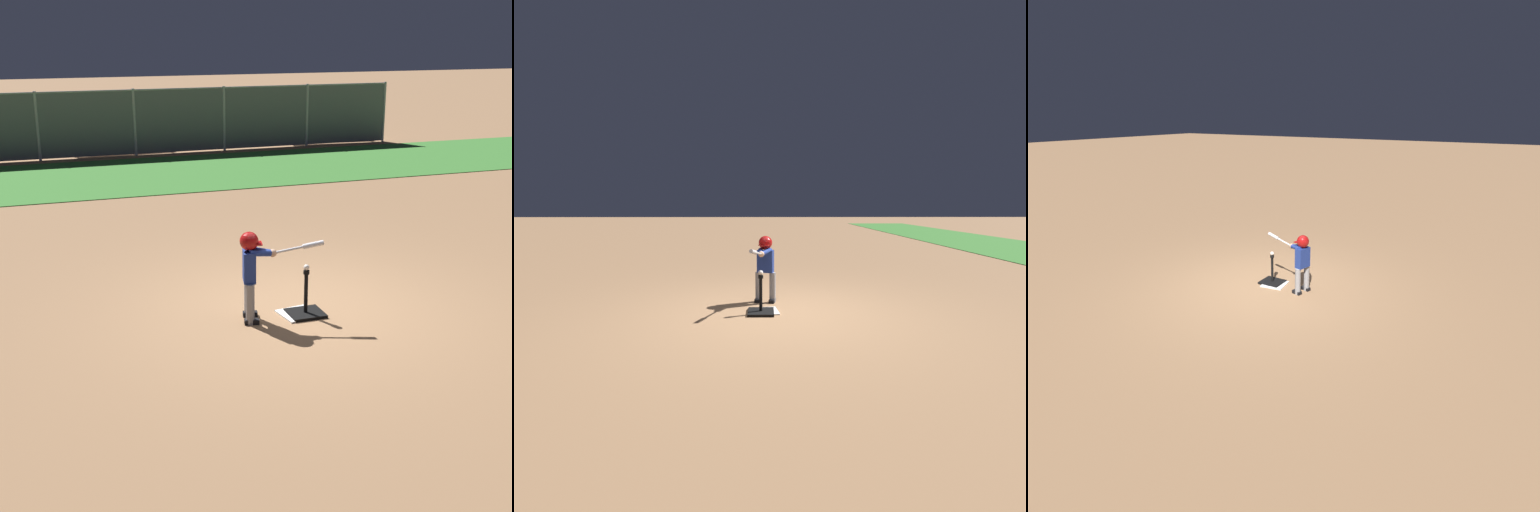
% 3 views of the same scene
% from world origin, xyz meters
% --- Properties ---
extents(ground_plane, '(90.00, 90.00, 0.00)m').
position_xyz_m(ground_plane, '(0.00, 0.00, 0.00)').
color(ground_plane, '#99704C').
extents(home_plate, '(0.50, 0.50, 0.02)m').
position_xyz_m(home_plate, '(-0.10, -0.24, 0.01)').
color(home_plate, white).
rests_on(home_plate, ground_plane).
extents(batting_tee, '(0.44, 0.40, 0.59)m').
position_xyz_m(batting_tee, '(-0.02, -0.29, 0.08)').
color(batting_tee, black).
rests_on(batting_tee, ground_plane).
extents(batter_child, '(1.00, 0.43, 1.13)m').
position_xyz_m(batter_child, '(-0.70, -0.22, 0.72)').
color(batter_child, gray).
rests_on(batter_child, ground_plane).
extents(baseball, '(0.07, 0.07, 0.07)m').
position_xyz_m(baseball, '(-0.02, -0.29, 0.63)').
color(baseball, white).
rests_on(baseball, batting_tee).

